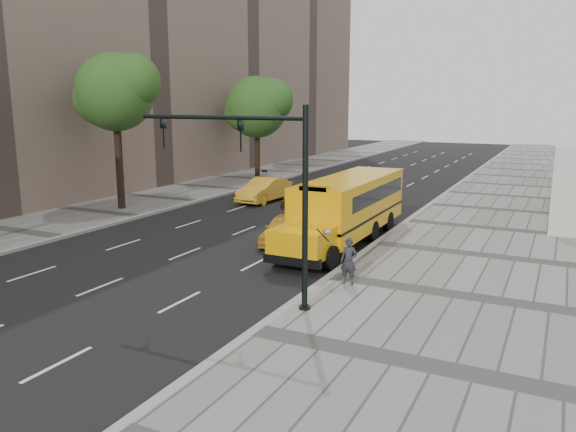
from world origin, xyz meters
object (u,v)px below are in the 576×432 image
at_px(traffic_signal, 264,181).
at_px(tree_b, 116,92).
at_px(taxi_near, 284,229).
at_px(school_bus, 349,204).
at_px(tree_c, 258,107).
at_px(pedestrian, 349,261).
at_px(taxi_far, 264,190).

bearing_deg(traffic_signal, tree_b, 146.09).
bearing_deg(traffic_signal, taxi_near, 112.49).
height_order(school_bus, taxi_near, school_bus).
relative_size(tree_c, pedestrian, 5.14).
bearing_deg(school_bus, tree_b, 176.11).
bearing_deg(tree_b, school_bus, -3.89).
bearing_deg(tree_c, taxi_far, -58.69).
distance_m(tree_c, pedestrian, 30.38).
bearing_deg(school_bus, taxi_far, 138.84).
distance_m(taxi_near, traffic_signal, 9.02).
bearing_deg(pedestrian, traffic_signal, -120.39).
bearing_deg(tree_c, taxi_near, -57.62).
distance_m(school_bus, taxi_near, 3.25).
bearing_deg(taxi_far, school_bus, -38.38).
bearing_deg(traffic_signal, school_bus, 94.17).
height_order(taxi_near, taxi_far, taxi_far).
height_order(taxi_far, pedestrian, pedestrian).
relative_size(taxi_near, pedestrian, 2.32).
relative_size(school_bus, pedestrian, 6.86).
bearing_deg(pedestrian, taxi_near, 137.25).
xyz_separation_m(school_bus, pedestrian, (2.48, -6.60, -0.77)).
height_order(taxi_near, pedestrian, pedestrian).
distance_m(tree_b, school_bus, 15.87).
bearing_deg(pedestrian, tree_c, 126.86).
xyz_separation_m(school_bus, taxi_near, (-2.50, -1.77, -1.10)).
height_order(school_bus, pedestrian, school_bus).
distance_m(taxi_near, taxi_far, 11.26).
xyz_separation_m(taxi_near, traffic_signal, (3.19, -7.71, 3.43)).
relative_size(tree_b, tree_c, 1.08).
xyz_separation_m(taxi_near, pedestrian, (4.98, -4.83, 0.33)).
distance_m(school_bus, traffic_signal, 9.78).
distance_m(tree_c, taxi_far, 13.04).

